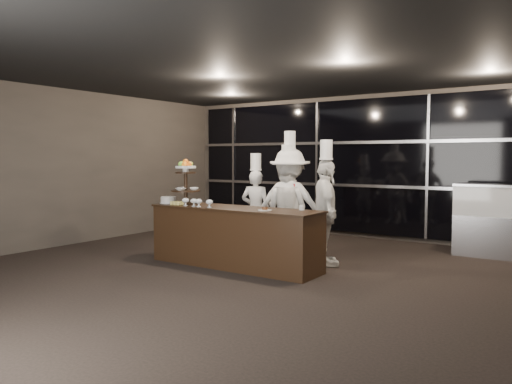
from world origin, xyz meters
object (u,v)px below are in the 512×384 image
Objects in this scene: display_case at (497,217)px; chef_b at (287,209)px; buffet_counter at (234,237)px; display_stand at (186,179)px; chef_d at (326,212)px; layer_cake at (168,200)px; chef_c at (290,203)px; chef_a at (256,209)px.

chef_b is (-2.92, -2.04, 0.13)m from display_case.
buffet_counter is 3.81× the size of display_stand.
display_case is at bearing 47.14° from chef_d.
layer_cake is 2.04m from chef_c.
chef_a is (0.55, 1.24, -0.57)m from display_stand.
chef_c is (0.02, 0.06, 0.11)m from chef_b.
chef_c is (0.32, 1.13, 0.46)m from buffet_counter.
buffet_counter is 1.17m from chef_b.
layer_cake reaches higher than buffet_counter.
chef_b reaches higher than buffet_counter.
chef_a reaches higher than display_case.
chef_d is (0.83, -0.21, 0.03)m from chef_b.
chef_b is at bearing -105.62° from chef_c.
chef_b is 0.12m from chef_c.
chef_d is at bearing 22.02° from display_stand.
chef_c reaches higher than display_stand.
chef_a is (0.90, 1.29, -0.20)m from layer_cake.
display_stand is at bearing -140.46° from chef_b.
layer_cake is 0.16× the size of chef_b.
buffet_counter is at bearing 0.01° from display_stand.
chef_a is at bearing 167.67° from chef_b.
chef_c is at bearing 161.64° from chef_d.
display_stand is 0.38× the size of chef_d.
display_stand is at bearing -143.58° from display_case.
chef_c is (1.67, 1.18, -0.05)m from layer_cake.
display_case is 0.70× the size of chef_b.
buffet_counter is at bearing -105.71° from chef_b.
chef_d reaches higher than display_stand.
buffet_counter is at bearing 2.12° from layer_cake.
chef_b is at bearing 34.27° from layer_cake.
buffet_counter is at bearing -135.97° from display_case.
layer_cake is at bearing -144.68° from chef_c.
display_case is at bearing 44.03° from buffet_counter.
layer_cake is 0.23× the size of display_case.
display_case is (4.57, 3.16, -0.29)m from layer_cake.
display_case is at bearing 36.42° from display_stand.
display_stand is (-1.00, -0.00, 0.87)m from buffet_counter.
display_stand is 5.29m from display_case.
chef_c is at bearing 74.38° from chef_b.
display_case is 0.68× the size of chef_d.
buffet_counter is 1.33× the size of chef_c.
layer_cake is at bearing -145.30° from display_case.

